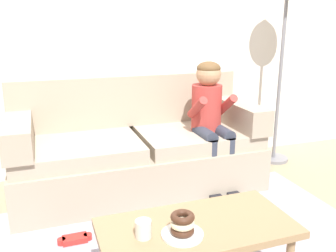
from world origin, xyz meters
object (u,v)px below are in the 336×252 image
at_px(person_child, 210,113).
at_px(mug, 143,229).
at_px(toy_controller, 75,240).
at_px(floor_lamp, 287,0).
at_px(donut, 182,230).
at_px(couch, 137,149).
at_px(coffee_table, 197,232).

xyz_separation_m(person_child, mug, (-0.94, -1.21, -0.22)).
distance_m(mug, toy_controller, 0.85).
bearing_deg(toy_controller, person_child, -5.24).
distance_m(person_child, floor_lamp, 1.38).
relative_size(mug, toy_controller, 0.40).
bearing_deg(donut, mug, 164.33).
relative_size(couch, person_child, 1.88).
relative_size(coffee_table, toy_controller, 4.52).
height_order(coffee_table, mug, mug).
bearing_deg(toy_controller, mug, -95.66).
xyz_separation_m(donut, floor_lamp, (1.69, 1.61, 1.19)).
bearing_deg(coffee_table, toy_controller, 131.08).
bearing_deg(donut, coffee_table, 32.22).
xyz_separation_m(couch, mug, (-0.34, -1.42, 0.10)).
relative_size(person_child, toy_controller, 4.87).
bearing_deg(person_child, toy_controller, -156.93).
distance_m(donut, floor_lamp, 2.61).
height_order(coffee_table, donut, donut).
height_order(couch, donut, couch).
bearing_deg(toy_controller, coffee_table, -77.24).
xyz_separation_m(couch, donut, (-0.15, -1.47, 0.09)).
distance_m(mug, floor_lamp, 2.70).
bearing_deg(donut, floor_lamp, 43.64).
relative_size(couch, toy_controller, 9.17).
bearing_deg(couch, toy_controller, -130.60).
height_order(couch, toy_controller, couch).
xyz_separation_m(coffee_table, mug, (-0.30, -0.02, 0.09)).
xyz_separation_m(coffee_table, donut, (-0.11, -0.07, 0.08)).
relative_size(person_child, floor_lamp, 0.57).
height_order(couch, person_child, person_child).
bearing_deg(person_child, mug, -127.80).
height_order(couch, mug, couch).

